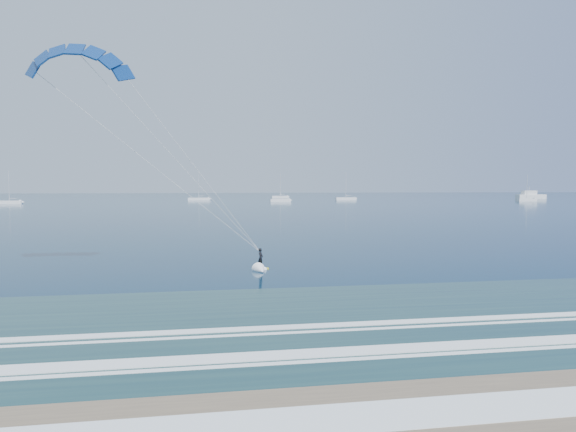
# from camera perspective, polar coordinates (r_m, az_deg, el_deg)

# --- Properties ---
(ground) EXTENTS (900.00, 900.00, 0.00)m
(ground) POSITION_cam_1_polar(r_m,az_deg,el_deg) (17.59, 15.27, -19.85)
(ground) COLOR #072D42
(ground) RESTS_ON ground
(kitesurfer_rig) EXTENTS (19.39, 5.21, 18.12)m
(kitesurfer_rig) POSITION_cam_1_polar(r_m,az_deg,el_deg) (40.39, -12.97, 6.75)
(kitesurfer_rig) COLOR yellow
(kitesurfer_rig) RESTS_ON ground
(motor_yacht) EXTENTS (15.06, 4.02, 6.22)m
(motor_yacht) POSITION_cam_1_polar(r_m,az_deg,el_deg) (290.16, 25.33, 2.07)
(motor_yacht) COLOR white
(motor_yacht) RESTS_ON ground
(sailboat_1) EXTENTS (8.90, 2.40, 12.19)m
(sailboat_1) POSITION_cam_1_polar(r_m,az_deg,el_deg) (216.47, -28.55, 1.37)
(sailboat_1) COLOR white
(sailboat_1) RESTS_ON ground
(sailboat_2) EXTENTS (9.85, 2.40, 13.12)m
(sailboat_2) POSITION_cam_1_polar(r_m,az_deg,el_deg) (239.10, -9.88, 1.90)
(sailboat_2) COLOR white
(sailboat_2) RESTS_ON ground
(sailboat_3) EXTENTS (8.61, 2.40, 11.96)m
(sailboat_3) POSITION_cam_1_polar(r_m,az_deg,el_deg) (214.10, -0.85, 1.77)
(sailboat_3) COLOR white
(sailboat_3) RESTS_ON ground
(sailboat_4) EXTENTS (9.11, 2.40, 12.33)m
(sailboat_4) POSITION_cam_1_polar(r_m,az_deg,el_deg) (277.22, -0.88, 2.15)
(sailboat_4) COLOR white
(sailboat_4) RESTS_ON ground
(sailboat_5) EXTENTS (9.74, 2.40, 13.15)m
(sailboat_5) POSITION_cam_1_polar(r_m,az_deg,el_deg) (243.57, 6.45, 1.95)
(sailboat_5) COLOR white
(sailboat_5) RESTS_ON ground
(sailboat_6) EXTENTS (8.35, 2.40, 11.37)m
(sailboat_6) POSITION_cam_1_polar(r_m,az_deg,el_deg) (241.08, 24.99, 1.63)
(sailboat_6) COLOR white
(sailboat_6) RESTS_ON ground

